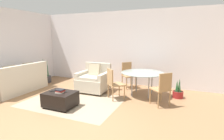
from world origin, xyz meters
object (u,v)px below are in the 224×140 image
(ottoman, at_px, (60,99))
(potted_plant_small, at_px, (178,93))
(dining_table, at_px, (142,74))
(armchair, at_px, (94,80))
(dining_chair_near_right, at_px, (162,87))
(tv_remote_primary, at_px, (52,91))
(dining_chair_near_left, at_px, (113,82))
(book_stack, at_px, (60,91))
(potted_plant, at_px, (45,77))
(couch, at_px, (18,82))
(dining_chair_far_left, at_px, (128,73))
(tv_remote_secondary, at_px, (66,92))

(ottoman, xyz_separation_m, potted_plant_small, (2.77, 1.93, -0.06))
(potted_plant_small, bearing_deg, dining_table, -170.65)
(armchair, xyz_separation_m, dining_chair_near_right, (2.27, -0.47, 0.15))
(tv_remote_primary, xyz_separation_m, dining_chair_near_left, (1.26, 1.10, 0.12))
(book_stack, distance_m, potted_plant, 2.91)
(couch, distance_m, dining_chair_near_left, 3.24)
(couch, height_order, armchair, couch)
(tv_remote_primary, height_order, potted_plant, potted_plant)
(book_stack, xyz_separation_m, dining_chair_near_left, (1.00, 1.11, 0.07))
(armchair, height_order, book_stack, armchair)
(dining_chair_far_left, distance_m, potted_plant_small, 1.84)
(couch, distance_m, dining_chair_near_right, 4.59)
(tv_remote_primary, relative_size, potted_plant, 0.14)
(armchair, relative_size, tv_remote_secondary, 6.53)
(tv_remote_primary, relative_size, tv_remote_secondary, 0.99)
(potted_plant_small, bearing_deg, tv_remote_secondary, -145.12)
(armchair, relative_size, dining_chair_far_left, 1.06)
(armchair, distance_m, tv_remote_secondary, 1.45)
(dining_chair_near_left, xyz_separation_m, potted_plant_small, (1.73, 0.86, -0.36))
(couch, bearing_deg, tv_remote_secondary, -11.04)
(dining_chair_near_left, bearing_deg, potted_plant, 167.21)
(potted_plant, xyz_separation_m, dining_chair_far_left, (3.24, 0.64, 0.31))
(dining_chair_near_right, height_order, potted_plant_small, dining_chair_near_right)
(tv_remote_primary, bearing_deg, armchair, 77.00)
(potted_plant, bearing_deg, book_stack, -39.51)
(couch, distance_m, potted_plant_small, 5.12)
(tv_remote_secondary, bearing_deg, dining_chair_far_left, 68.82)
(book_stack, relative_size, dining_chair_near_left, 0.23)
(tv_remote_primary, xyz_separation_m, potted_plant_small, (2.99, 1.96, -0.25))
(couch, height_order, dining_table, couch)
(potted_plant, distance_m, dining_chair_near_right, 4.68)
(tv_remote_secondary, relative_size, dining_table, 0.11)
(armchair, distance_m, book_stack, 1.58)
(ottoman, distance_m, dining_chair_far_left, 2.67)
(dining_chair_near_left, relative_size, dining_chair_near_right, 1.00)
(dining_table, xyz_separation_m, potted_plant_small, (1.05, 0.17, -0.50))
(couch, bearing_deg, ottoman, -13.82)
(tv_remote_secondary, height_order, dining_chair_near_right, dining_chair_near_right)
(couch, distance_m, tv_remote_primary, 2.01)
(book_stack, distance_m, dining_chair_near_left, 1.50)
(tv_remote_secondary, bearing_deg, couch, 168.96)
(potted_plant, relative_size, dining_chair_far_left, 1.12)
(ottoman, distance_m, tv_remote_secondary, 0.24)
(dining_chair_near_right, bearing_deg, dining_chair_near_left, 180.00)
(tv_remote_primary, relative_size, dining_chair_far_left, 0.16)
(potted_plant, relative_size, dining_chair_near_left, 1.12)
(dining_chair_near_right, bearing_deg, armchair, 168.39)
(book_stack, bearing_deg, dining_chair_near_right, 25.12)
(couch, xyz_separation_m, potted_plant_small, (4.92, 1.40, -0.16))
(couch, height_order, dining_chair_far_left, couch)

